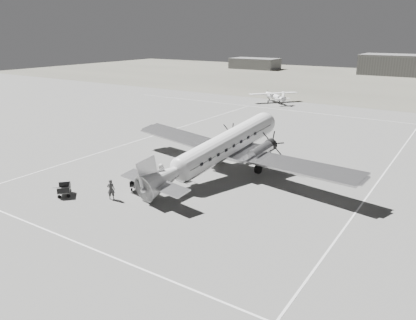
# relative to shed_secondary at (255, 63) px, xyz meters

# --- Properties ---
(ground) EXTENTS (260.00, 260.00, 0.00)m
(ground) POSITION_rel_shed_secondary_xyz_m (55.00, -115.00, -2.00)
(ground) COLOR slate
(ground) RESTS_ON ground
(taxi_line_near) EXTENTS (60.00, 0.15, 0.01)m
(taxi_line_near) POSITION_rel_shed_secondary_xyz_m (55.00, -129.00, -1.99)
(taxi_line_near) COLOR silver
(taxi_line_near) RESTS_ON ground
(taxi_line_right) EXTENTS (0.15, 80.00, 0.01)m
(taxi_line_right) POSITION_rel_shed_secondary_xyz_m (67.00, -115.00, -1.99)
(taxi_line_right) COLOR silver
(taxi_line_right) RESTS_ON ground
(taxi_line_left) EXTENTS (0.15, 60.00, 0.01)m
(taxi_line_left) POSITION_rel_shed_secondary_xyz_m (37.00, -105.00, -1.99)
(taxi_line_left) COLOR silver
(taxi_line_left) RESTS_ON ground
(taxi_line_horizon) EXTENTS (90.00, 0.15, 0.01)m
(taxi_line_horizon) POSITION_rel_shed_secondary_xyz_m (55.00, -75.00, -1.99)
(taxi_line_horizon) COLOR silver
(taxi_line_horizon) RESTS_ON ground
(grass_infield) EXTENTS (260.00, 90.00, 0.01)m
(grass_infield) POSITION_rel_shed_secondary_xyz_m (55.00, -20.00, -2.00)
(grass_infield) COLOR #615F52
(grass_infield) RESTS_ON ground
(shed_secondary) EXTENTS (18.00, 10.00, 4.00)m
(shed_secondary) POSITION_rel_shed_secondary_xyz_m (0.00, 0.00, 0.00)
(shed_secondary) COLOR #5E5E5E
(shed_secondary) RESTS_ON ground
(dc3_airliner) EXTENTS (30.98, 24.11, 5.32)m
(dc3_airliner) POSITION_rel_shed_secondary_xyz_m (53.28, -112.19, 0.66)
(dc3_airliner) COLOR #B1B1B3
(dc3_airliner) RESTS_ON ground
(light_plane_left) EXTENTS (13.10, 13.32, 2.15)m
(light_plane_left) POSITION_rel_shed_secondary_xyz_m (39.36, -68.33, -0.93)
(light_plane_left) COLOR silver
(light_plane_left) RESTS_ON ground
(baggage_cart_near) EXTENTS (1.86, 1.59, 0.89)m
(baggage_cart_near) POSITION_rel_shed_secondary_xyz_m (49.22, -119.43, -1.56)
(baggage_cart_near) COLOR #5E5E5E
(baggage_cart_near) RESTS_ON ground
(baggage_cart_far) EXTENTS (2.10, 2.07, 0.98)m
(baggage_cart_far) POSITION_rel_shed_secondary_xyz_m (44.52, -123.96, -1.51)
(baggage_cart_far) COLOR #5E5E5E
(baggage_cart_far) RESTS_ON ground
(ground_crew) EXTENTS (0.78, 0.73, 1.80)m
(ground_crew) POSITION_rel_shed_secondary_xyz_m (48.65, -122.31, -1.10)
(ground_crew) COLOR #313131
(ground_crew) RESTS_ON ground
(ramp_agent) EXTENTS (0.83, 0.99, 1.82)m
(ramp_agent) POSITION_rel_shed_secondary_xyz_m (49.58, -117.46, -1.09)
(ramp_agent) COLOR silver
(ramp_agent) RESTS_ON ground
(passenger) EXTENTS (0.83, 1.06, 1.91)m
(passenger) POSITION_rel_shed_secondary_xyz_m (49.70, -116.84, -1.04)
(passenger) COLOR silver
(passenger) RESTS_ON ground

